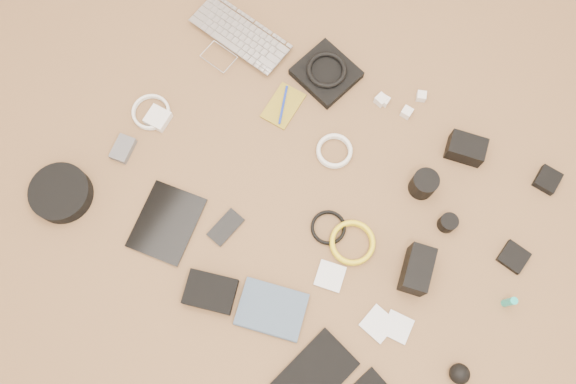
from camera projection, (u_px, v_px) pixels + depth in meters
The scene contains 32 objects.
laptop at pixel (231, 45), 1.89m from camera, with size 0.35×0.24×0.03m, color #B5B5BA.
headphone_pouch at pixel (326, 73), 1.86m from camera, with size 0.18×0.17×0.03m, color black.
headphones at pixel (327, 70), 1.84m from camera, with size 0.13×0.13×0.02m, color black.
charger_a at pixel (384, 101), 1.83m from camera, with size 0.03×0.03×0.03m, color white.
charger_b at pixel (407, 112), 1.82m from camera, with size 0.03×0.03×0.03m, color white.
charger_c at pixel (421, 96), 1.84m from camera, with size 0.03×0.03×0.03m, color white.
charger_d at pixel (381, 100), 1.83m from camera, with size 0.03×0.03×0.03m, color white.
dslr_camera at pixel (466, 149), 1.76m from camera, with size 0.11×0.08×0.07m, color black.
lens_pouch at pixel (548, 180), 1.76m from camera, with size 0.07×0.08×0.03m, color black.
notebook_olive at pixel (283, 106), 1.84m from camera, with size 0.09×0.14×0.01m, color olive.
pen_blue at pixel (283, 105), 1.83m from camera, with size 0.01×0.01×0.14m, color #152EAF.
cable_white_a at pixel (334, 152), 1.79m from camera, with size 0.12×0.12×0.01m, color white.
lens_a at pixel (424, 184), 1.72m from camera, with size 0.08×0.08×0.09m, color black.
lens_b at pixel (448, 223), 1.70m from camera, with size 0.06×0.06×0.05m, color black.
card_reader at pixel (514, 257), 1.69m from camera, with size 0.08×0.08×0.02m, color black.
power_brick at pixel (158, 118), 1.81m from camera, with size 0.07×0.07×0.03m, color white.
cable_white_b at pixel (151, 113), 1.83m from camera, with size 0.12×0.12×0.01m, color white.
cable_black at pixel (328, 228), 1.72m from camera, with size 0.11×0.11×0.01m, color black.
cable_yellow at pixel (352, 243), 1.70m from camera, with size 0.14×0.14×0.02m, color yellow.
flash at pixel (417, 270), 1.64m from camera, with size 0.07×0.13×0.10m, color black.
lens_cleaner at pixel (509, 302), 1.62m from camera, with size 0.02×0.02×0.08m, color #1AABA0.
battery_charger at pixel (123, 149), 1.79m from camera, with size 0.06×0.09×0.02m, color #535458.
tablet at pixel (167, 223), 1.72m from camera, with size 0.18×0.23×0.01m, color black.
phone at pixel (226, 227), 1.72m from camera, with size 0.06×0.11×0.01m, color black.
filter_case_left at pixel (330, 276), 1.68m from camera, with size 0.08×0.08×0.01m, color silver.
filter_case_mid at pixel (378, 324), 1.64m from camera, with size 0.08×0.08×0.01m, color silver.
filter_case_right at pixel (397, 327), 1.64m from camera, with size 0.08×0.08×0.01m, color silver.
air_blower at pixel (460, 374), 1.58m from camera, with size 0.06×0.06×0.06m, color black.
headphone_case at pixel (61, 193), 1.73m from camera, with size 0.19×0.19×0.05m, color black.
drive_case at pixel (210, 292), 1.65m from camera, with size 0.15×0.10×0.04m, color black.
paperback at pixel (265, 334), 1.63m from camera, with size 0.14×0.19×0.02m, color #3E5169.
notebook_black_a at pixel (314, 375), 1.60m from camera, with size 0.14×0.23×0.02m, color black.
Camera 1 is at (0.25, -0.41, 1.69)m, focal length 35.00 mm.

